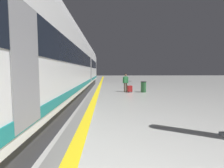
{
  "coord_description": "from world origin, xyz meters",
  "views": [
    {
      "loc": [
        -0.47,
        -0.27,
        1.82
      ],
      "look_at": [
        -0.21,
        6.37,
        1.27
      ],
      "focal_mm": 26.17,
      "sensor_mm": 36.0,
      "label": 1
    }
  ],
  "objects_px": {
    "high_speed_train": "(48,56)",
    "suitcase_near": "(130,89)",
    "waste_bin": "(143,87)",
    "passenger_near": "(126,81)"
  },
  "relations": [
    {
      "from": "high_speed_train",
      "to": "waste_bin",
      "type": "relative_size",
      "value": 37.2
    },
    {
      "from": "high_speed_train",
      "to": "suitcase_near",
      "type": "xyz_separation_m",
      "value": [
        4.76,
        5.59,
        -2.19
      ]
    },
    {
      "from": "passenger_near",
      "to": "suitcase_near",
      "type": "height_order",
      "value": "passenger_near"
    },
    {
      "from": "passenger_near",
      "to": "waste_bin",
      "type": "relative_size",
      "value": 1.71
    },
    {
      "from": "high_speed_train",
      "to": "suitcase_near",
      "type": "distance_m",
      "value": 7.66
    },
    {
      "from": "passenger_near",
      "to": "waste_bin",
      "type": "distance_m",
      "value": 1.57
    },
    {
      "from": "passenger_near",
      "to": "suitcase_near",
      "type": "bearing_deg",
      "value": -46.34
    },
    {
      "from": "high_speed_train",
      "to": "waste_bin",
      "type": "bearing_deg",
      "value": 43.57
    },
    {
      "from": "passenger_near",
      "to": "suitcase_near",
      "type": "relative_size",
      "value": 1.63
    },
    {
      "from": "high_speed_train",
      "to": "suitcase_near",
      "type": "relative_size",
      "value": 35.27
    }
  ]
}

